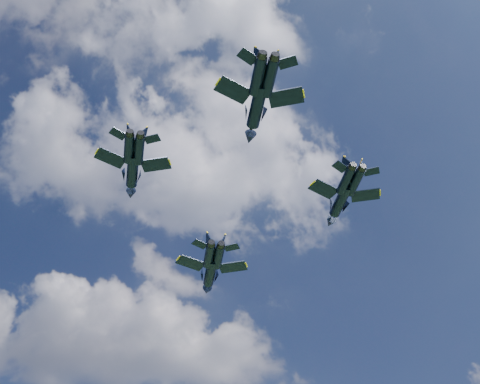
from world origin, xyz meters
The scene contains 4 objects.
jet_lead centered at (0.70, 21.96, 64.40)m, with size 13.51×17.28×4.14m.
jet_left centered at (-12.83, -1.78, 65.94)m, with size 11.89×15.35×3.66m.
jet_right centered at (21.76, 3.50, 67.35)m, with size 12.59×16.26×3.87m.
jet_slot centered at (5.34, -15.01, 67.05)m, with size 13.01×16.65×3.99m.
Camera 1 is at (-1.20, -61.05, 4.98)m, focal length 40.00 mm.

